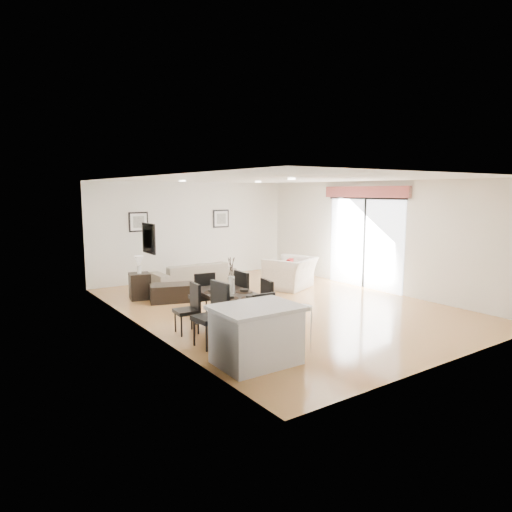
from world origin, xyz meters
TOP-DOWN VIEW (x-y plane):
  - ground at (0.00, 0.00)m, footprint 8.00×8.00m
  - wall_back at (0.00, 4.00)m, footprint 6.00×0.04m
  - wall_front at (0.00, -4.00)m, footprint 6.00×0.04m
  - wall_left at (-3.00, 0.00)m, footprint 0.04×8.00m
  - wall_right at (3.00, 0.00)m, footprint 0.04×8.00m
  - ceiling at (0.00, 0.00)m, footprint 6.00×8.00m
  - sofa at (-0.61, 2.84)m, footprint 2.14×0.87m
  - armchair at (1.33, 1.26)m, footprint 1.53×1.45m
  - courtyard_plant_a at (5.64, -0.26)m, footprint 0.67×0.62m
  - courtyard_plant_b at (5.70, 0.82)m, footprint 0.37×0.37m
  - dining_table at (-1.83, -1.02)m, footprint 0.97×1.72m
  - dining_chair_wnear at (-2.40, -1.43)m, footprint 0.49×0.49m
  - dining_chair_wfar at (-2.42, -0.62)m, footprint 0.42×0.42m
  - dining_chair_enear at (-1.25, -1.42)m, footprint 0.50×0.50m
  - dining_chair_efar at (-1.25, -0.61)m, footprint 0.44×0.44m
  - dining_chair_head at (-1.82, -2.05)m, footprint 0.42×0.42m
  - dining_chair_foot at (-1.84, 0.00)m, footprint 0.45×0.45m
  - vase at (-1.83, -1.02)m, footprint 0.77×1.22m
  - coffee_table at (-1.73, 1.68)m, footprint 1.10×0.85m
  - side_table at (-2.24, 2.30)m, footprint 0.53×0.53m
  - table_lamp at (-2.24, 2.30)m, footprint 0.21×0.21m
  - cushion at (1.22, 1.14)m, footprint 0.33×0.27m
  - kitchen_island at (-2.30, -2.45)m, footprint 1.22×0.94m
  - bar_stool at (-1.46, -2.45)m, footprint 0.33×0.33m
  - framed_print_back_left at (-1.60, 3.97)m, footprint 0.52×0.04m
  - framed_print_back_right at (0.90, 3.97)m, footprint 0.52×0.04m
  - framed_print_left_wall at (-2.97, -0.20)m, footprint 0.04×0.52m
  - sliding_door at (2.96, 0.30)m, footprint 0.12×2.70m
  - courtyard at (6.16, 0.87)m, footprint 6.00×6.00m

SIDE VIEW (x-z plane):
  - ground at x=0.00m, z-range 0.00..0.00m
  - coffee_table at x=-1.73m, z-range 0.00..0.39m
  - side_table at x=-2.24m, z-range 0.00..0.60m
  - courtyard_plant_a at x=5.64m, z-range 0.00..0.62m
  - sofa at x=-0.61m, z-range 0.00..0.62m
  - courtyard_plant_b at x=5.70m, z-range 0.00..0.63m
  - armchair at x=1.33m, z-range 0.00..0.78m
  - kitchen_island at x=-2.30m, z-range 0.01..0.85m
  - dining_chair_wfar at x=-2.42m, z-range 0.05..0.92m
  - dining_chair_head at x=-1.82m, z-range 0.05..0.92m
  - dining_chair_foot at x=-1.84m, z-range 0.05..0.97m
  - dining_chair_enear at x=-1.25m, z-range 0.06..1.00m
  - dining_chair_efar at x=-1.25m, z-range 0.06..1.03m
  - dining_chair_wnear at x=-2.40m, z-range 0.06..1.08m
  - cushion at x=1.22m, z-range 0.45..0.77m
  - bar_stool at x=-1.46m, z-range 0.26..0.98m
  - dining_table at x=-1.83m, z-range 0.28..0.97m
  - table_lamp at x=-2.24m, z-range 0.66..1.05m
  - courtyard at x=6.16m, z-range -0.08..1.92m
  - vase at x=-1.83m, z-range 0.61..1.25m
  - wall_back at x=0.00m, z-range 0.00..2.70m
  - wall_front at x=0.00m, z-range 0.00..2.70m
  - wall_left at x=-3.00m, z-range 0.00..2.70m
  - wall_right at x=3.00m, z-range 0.00..2.70m
  - framed_print_back_left at x=-1.60m, z-range 1.39..1.91m
  - framed_print_back_right at x=0.90m, z-range 1.39..1.91m
  - framed_print_left_wall at x=-2.97m, z-range 1.39..1.91m
  - sliding_door at x=2.96m, z-range 0.38..2.95m
  - ceiling at x=0.00m, z-range 2.69..2.71m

